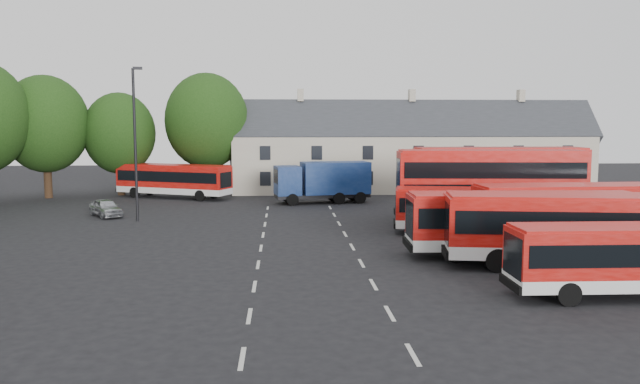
{
  "coord_description": "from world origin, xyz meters",
  "views": [
    {
      "loc": [
        1.21,
        -31.49,
        6.79
      ],
      "look_at": [
        3.69,
        9.65,
        2.2
      ],
      "focal_mm": 35.0,
      "sensor_mm": 36.0,
      "label": 1
    }
  ],
  "objects": [
    {
      "name": "silver_car",
      "position": [
        -11.64,
        14.21,
        0.64
      ],
      "size": [
        3.37,
        3.99,
        1.29
      ],
      "primitive_type": "imported",
      "rotation": [
        0.0,
        0.0,
        0.59
      ],
      "color": "#A6A9AE",
      "rests_on": "ground"
    },
    {
      "name": "bus_dd_south",
      "position": [
        14.98,
        9.05,
        2.84
      ],
      "size": [
        12.37,
        3.78,
        4.99
      ],
      "rotation": [
        0.0,
        0.0,
        -0.08
      ],
      "color": "silver",
      "rests_on": "ground"
    },
    {
      "name": "bus_dd_north",
      "position": [
        16.91,
        12.66,
        2.86
      ],
      "size": [
        12.25,
        2.85,
        5.02
      ],
      "rotation": [
        0.0,
        0.0,
        -0.0
      ],
      "color": "silver",
      "rests_on": "ground"
    },
    {
      "name": "bus_row_e",
      "position": [
        13.1,
        5.36,
        1.7
      ],
      "size": [
        10.27,
        3.93,
        2.84
      ],
      "rotation": [
        0.0,
        0.0,
        -0.17
      ],
      "color": "silver",
      "rests_on": "ground"
    },
    {
      "name": "bus_row_c",
      "position": [
        13.34,
        -1.04,
        1.97
      ],
      "size": [
        11.67,
        3.15,
        3.27
      ],
      "rotation": [
        0.0,
        0.0,
        -0.04
      ],
      "color": "silver",
      "rests_on": "ground"
    },
    {
      "name": "lamppost",
      "position": [
        -8.84,
        11.93,
        5.63
      ],
      "size": [
        0.73,
        0.36,
        10.55
      ],
      "rotation": [
        0.0,
        0.0,
        0.16
      ],
      "color": "black",
      "rests_on": "ground"
    },
    {
      "name": "ground",
      "position": [
        0.0,
        0.0,
        0.0
      ],
      "size": [
        140.0,
        140.0,
        0.0
      ],
      "primitive_type": "plane",
      "color": "black",
      "rests_on": "ground"
    },
    {
      "name": "bus_row_a",
      "position": [
        15.03,
        -8.52,
        1.71
      ],
      "size": [
        10.07,
        2.46,
        2.84
      ],
      "rotation": [
        0.0,
        0.0,
        -0.01
      ],
      "color": "silver",
      "rests_on": "ground"
    },
    {
      "name": "box_truck",
      "position": [
        4.68,
        20.96,
        1.95
      ],
      "size": [
        8.26,
        3.82,
        3.48
      ],
      "rotation": [
        0.0,
        0.0,
        0.17
      ],
      "color": "black",
      "rests_on": "ground"
    },
    {
      "name": "bus_row_d",
      "position": [
        17.98,
        2.55,
        2.0
      ],
      "size": [
        11.84,
        3.11,
        3.32
      ],
      "rotation": [
        0.0,
        0.0,
        0.03
      ],
      "color": "silver",
      "rests_on": "ground"
    },
    {
      "name": "lane_markings",
      "position": [
        2.5,
        2.0,
        0.01
      ],
      "size": [
        5.15,
        33.8,
        0.01
      ],
      "color": "beige",
      "rests_on": "ground"
    },
    {
      "name": "terrace_houses",
      "position": [
        14.0,
        30.0,
        3.86
      ],
      "size": [
        35.7,
        7.13,
        10.06
      ],
      "color": "beige",
      "rests_on": "ground"
    },
    {
      "name": "bus_row_b",
      "position": [
        15.02,
        -3.58,
        2.09
      ],
      "size": [
        12.57,
        4.58,
        3.47
      ],
      "rotation": [
        0.0,
        0.0,
        -0.15
      ],
      "color": "silver",
      "rests_on": "ground"
    },
    {
      "name": "treeline",
      "position": [
        -20.74,
        19.36,
        6.68
      ],
      "size": [
        29.92,
        32.59,
        12.01
      ],
      "color": "black",
      "rests_on": "ground"
    },
    {
      "name": "bus_north",
      "position": [
        -8.62,
        25.18,
        1.83
      ],
      "size": [
        10.8,
        6.68,
        3.04
      ],
      "rotation": [
        0.0,
        0.0,
        -0.43
      ],
      "color": "silver",
      "rests_on": "ground"
    }
  ]
}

